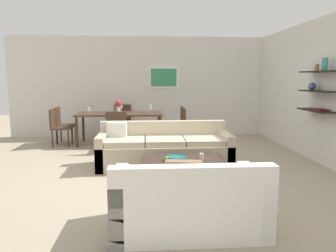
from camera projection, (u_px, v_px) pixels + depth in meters
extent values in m
plane|color=tan|center=(160.00, 171.00, 5.55)|extent=(18.00, 18.00, 0.00)
cube|color=silver|center=(165.00, 87.00, 8.86)|extent=(8.40, 0.06, 2.70)
cube|color=white|center=(164.00, 77.00, 8.78)|extent=(0.82, 0.02, 0.59)
cube|color=#338C59|center=(164.00, 77.00, 8.76)|extent=(0.70, 0.01, 0.48)
cube|color=silver|center=(316.00, 90.00, 6.15)|extent=(0.06, 8.20, 2.70)
cube|color=black|center=(318.00, 72.00, 5.76)|extent=(0.28, 0.90, 0.02)
cube|color=black|center=(317.00, 91.00, 5.81)|extent=(0.28, 0.90, 0.02)
cube|color=black|center=(316.00, 110.00, 5.86)|extent=(0.28, 0.90, 0.02)
cylinder|color=teal|center=(325.00, 64.00, 5.55)|extent=(0.10, 0.10, 0.22)
sphere|color=#4C518C|center=(312.00, 86.00, 5.98)|extent=(0.14, 0.14, 0.14)
cylinder|color=olive|center=(317.00, 68.00, 5.80)|extent=(0.07, 0.07, 0.12)
cube|color=#4C1E19|center=(320.00, 110.00, 5.71)|extent=(0.20, 0.28, 0.03)
cube|color=beige|center=(165.00, 155.00, 5.82)|extent=(2.37, 0.90, 0.42)
cube|color=beige|center=(163.00, 130.00, 6.13)|extent=(2.37, 0.16, 0.36)
cube|color=beige|center=(102.00, 151.00, 5.74)|extent=(0.14, 0.90, 0.60)
cube|color=beige|center=(225.00, 149.00, 5.89)|extent=(0.14, 0.90, 0.60)
cube|color=beige|center=(126.00, 142.00, 5.70)|extent=(0.68, 0.70, 0.10)
cube|color=beige|center=(165.00, 141.00, 5.75)|extent=(0.68, 0.70, 0.10)
cube|color=beige|center=(203.00, 141.00, 5.79)|extent=(0.68, 0.70, 0.10)
cube|color=white|center=(117.00, 132.00, 5.90)|extent=(0.37, 0.17, 0.36)
cube|color=white|center=(188.00, 209.00, 3.41)|extent=(1.57, 0.90, 0.42)
cube|color=white|center=(193.00, 185.00, 2.99)|extent=(1.57, 0.16, 0.36)
cube|color=white|center=(254.00, 199.00, 3.44)|extent=(0.14, 0.90, 0.60)
cube|color=white|center=(120.00, 202.00, 3.35)|extent=(0.14, 0.90, 0.60)
cube|color=white|center=(217.00, 183.00, 3.43)|extent=(0.62, 0.70, 0.10)
cube|color=white|center=(157.00, 184.00, 3.39)|extent=(0.62, 0.70, 0.10)
cube|color=#99724C|center=(184.00, 179.00, 3.16)|extent=(0.37, 0.17, 0.36)
cube|color=#38281E|center=(183.00, 174.00, 4.73)|extent=(1.23, 0.95, 0.38)
cylinder|color=#19666B|center=(177.00, 159.00, 4.74)|extent=(0.30, 0.30, 0.05)
torus|color=#19666B|center=(177.00, 157.00, 4.74)|extent=(0.31, 0.31, 0.02)
cylinder|color=silver|center=(202.00, 156.00, 4.81)|extent=(0.06, 0.06, 0.09)
sphere|color=#669E2D|center=(167.00, 159.00, 4.69)|extent=(0.08, 0.08, 0.08)
cube|color=#422D1E|center=(120.00, 114.00, 7.79)|extent=(2.04, 0.90, 0.04)
cylinder|color=#422D1E|center=(77.00, 132.00, 7.40)|extent=(0.06, 0.06, 0.71)
cylinder|color=#422D1E|center=(160.00, 131.00, 7.52)|extent=(0.06, 0.06, 0.71)
cylinder|color=#422D1E|center=(83.00, 127.00, 8.17)|extent=(0.06, 0.06, 0.71)
cylinder|color=#422D1E|center=(159.00, 126.00, 8.29)|extent=(0.06, 0.06, 0.71)
cube|color=#422D1E|center=(122.00, 122.00, 8.59)|extent=(0.44, 0.44, 0.04)
cube|color=#422D1E|center=(123.00, 112.00, 8.76)|extent=(0.44, 0.04, 0.43)
cylinder|color=#422D1E|center=(115.00, 131.00, 8.44)|extent=(0.04, 0.04, 0.41)
cylinder|color=#422D1E|center=(129.00, 131.00, 8.46)|extent=(0.04, 0.04, 0.41)
cylinder|color=#422D1E|center=(116.00, 129.00, 8.79)|extent=(0.04, 0.04, 0.41)
cylinder|color=#422D1E|center=(130.00, 129.00, 8.82)|extent=(0.04, 0.04, 0.41)
cube|color=#422D1E|center=(174.00, 124.00, 8.12)|extent=(0.44, 0.44, 0.04)
cube|color=#422D1E|center=(182.00, 115.00, 8.10)|extent=(0.04, 0.44, 0.43)
cylinder|color=#422D1E|center=(167.00, 132.00, 8.32)|extent=(0.04, 0.04, 0.41)
cylinder|color=#422D1E|center=(168.00, 134.00, 7.97)|extent=(0.04, 0.04, 0.41)
cylinder|color=#422D1E|center=(180.00, 132.00, 8.35)|extent=(0.04, 0.04, 0.41)
cylinder|color=#422D1E|center=(182.00, 134.00, 7.99)|extent=(0.04, 0.04, 0.41)
cube|color=#422D1E|center=(66.00, 125.00, 7.94)|extent=(0.44, 0.44, 0.04)
cube|color=#422D1E|center=(57.00, 116.00, 7.90)|extent=(0.04, 0.44, 0.43)
cylinder|color=#422D1E|center=(72.00, 136.00, 7.81)|extent=(0.04, 0.04, 0.41)
cylinder|color=#422D1E|center=(76.00, 133.00, 8.17)|extent=(0.04, 0.04, 0.41)
cylinder|color=#422D1E|center=(57.00, 136.00, 7.79)|extent=(0.04, 0.04, 0.41)
cylinder|color=#422D1E|center=(61.00, 133.00, 8.14)|extent=(0.04, 0.04, 0.41)
cube|color=#422D1E|center=(117.00, 131.00, 7.07)|extent=(0.44, 0.44, 0.04)
cube|color=#422D1E|center=(116.00, 122.00, 6.84)|extent=(0.44, 0.04, 0.43)
cylinder|color=#422D1E|center=(126.00, 140.00, 7.30)|extent=(0.04, 0.04, 0.41)
cylinder|color=#422D1E|center=(110.00, 140.00, 7.27)|extent=(0.04, 0.04, 0.41)
cylinder|color=#422D1E|center=(125.00, 143.00, 6.94)|extent=(0.04, 0.04, 0.41)
cylinder|color=#422D1E|center=(108.00, 143.00, 6.92)|extent=(0.04, 0.04, 0.41)
cube|color=#422D1E|center=(176.00, 127.00, 7.72)|extent=(0.44, 0.44, 0.04)
cube|color=#422D1E|center=(184.00, 117.00, 7.70)|extent=(0.04, 0.44, 0.43)
cylinder|color=#422D1E|center=(168.00, 135.00, 7.92)|extent=(0.04, 0.04, 0.41)
cylinder|color=#422D1E|center=(169.00, 137.00, 7.57)|extent=(0.04, 0.04, 0.41)
cylinder|color=#422D1E|center=(182.00, 135.00, 7.95)|extent=(0.04, 0.04, 0.41)
cylinder|color=#422D1E|center=(184.00, 137.00, 7.59)|extent=(0.04, 0.04, 0.41)
cube|color=#422D1E|center=(62.00, 128.00, 7.54)|extent=(0.44, 0.44, 0.04)
cube|color=#422D1E|center=(53.00, 118.00, 7.50)|extent=(0.04, 0.44, 0.43)
cylinder|color=#422D1E|center=(68.00, 139.00, 7.41)|extent=(0.04, 0.04, 0.41)
cylinder|color=#422D1E|center=(72.00, 136.00, 7.77)|extent=(0.04, 0.04, 0.41)
cylinder|color=#422D1E|center=(52.00, 139.00, 7.39)|extent=(0.04, 0.04, 0.41)
cylinder|color=#422D1E|center=(57.00, 136.00, 7.74)|extent=(0.04, 0.04, 0.41)
cylinder|color=silver|center=(118.00, 115.00, 7.40)|extent=(0.06, 0.06, 0.01)
cylinder|color=silver|center=(118.00, 113.00, 7.40)|extent=(0.01, 0.01, 0.08)
cylinder|color=silver|center=(118.00, 109.00, 7.38)|extent=(0.08, 0.08, 0.09)
cylinder|color=silver|center=(88.00, 114.00, 7.63)|extent=(0.06, 0.06, 0.01)
cylinder|color=silver|center=(88.00, 112.00, 7.62)|extent=(0.01, 0.01, 0.06)
cylinder|color=silver|center=(88.00, 109.00, 7.61)|extent=(0.08, 0.08, 0.09)
cylinder|color=silver|center=(150.00, 112.00, 7.95)|extent=(0.06, 0.06, 0.01)
cylinder|color=silver|center=(150.00, 110.00, 7.94)|extent=(0.01, 0.01, 0.09)
cylinder|color=silver|center=(150.00, 107.00, 7.93)|extent=(0.08, 0.08, 0.10)
cylinder|color=silver|center=(121.00, 111.00, 8.17)|extent=(0.06, 0.06, 0.01)
cylinder|color=silver|center=(121.00, 110.00, 8.17)|extent=(0.01, 0.01, 0.07)
cylinder|color=silver|center=(121.00, 107.00, 8.15)|extent=(0.07, 0.07, 0.08)
cylinder|color=olive|center=(118.00, 109.00, 7.77)|extent=(0.15, 0.15, 0.18)
sphere|color=red|center=(118.00, 103.00, 7.74)|extent=(0.16, 0.16, 0.16)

